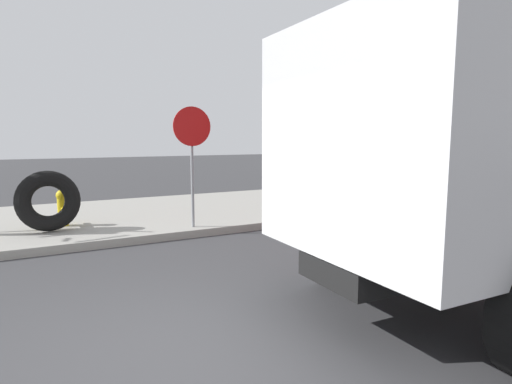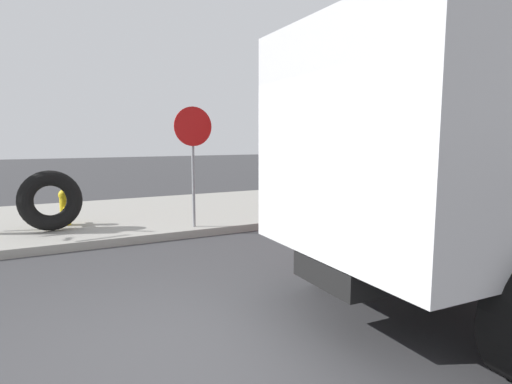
{
  "view_description": "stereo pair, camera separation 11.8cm",
  "coord_description": "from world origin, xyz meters",
  "px_view_note": "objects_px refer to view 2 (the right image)",
  "views": [
    {
      "loc": [
        -0.95,
        -3.56,
        1.92
      ],
      "look_at": [
        2.54,
        2.84,
        0.98
      ],
      "focal_mm": 29.72,
      "sensor_mm": 36.0,
      "label": 1
    },
    {
      "loc": [
        -0.85,
        -3.62,
        1.92
      ],
      "look_at": [
        2.54,
        2.84,
        0.98
      ],
      "focal_mm": 29.72,
      "sensor_mm": 36.0,
      "label": 2
    }
  ],
  "objects_px": {
    "fire_hydrant": "(65,206)",
    "stop_sign": "(193,144)",
    "street_light_pole": "(412,103)",
    "loose_tire": "(50,201)"
  },
  "relations": [
    {
      "from": "street_light_pole",
      "to": "stop_sign",
      "type": "bearing_deg",
      "value": -178.03
    },
    {
      "from": "fire_hydrant",
      "to": "stop_sign",
      "type": "bearing_deg",
      "value": -31.33
    },
    {
      "from": "loose_tire",
      "to": "street_light_pole",
      "type": "height_order",
      "value": "street_light_pole"
    },
    {
      "from": "loose_tire",
      "to": "stop_sign",
      "type": "distance_m",
      "value": 2.9
    },
    {
      "from": "stop_sign",
      "to": "street_light_pole",
      "type": "bearing_deg",
      "value": 1.97
    },
    {
      "from": "fire_hydrant",
      "to": "loose_tire",
      "type": "distance_m",
      "value": 0.56
    },
    {
      "from": "fire_hydrant",
      "to": "loose_tire",
      "type": "relative_size",
      "value": 0.64
    },
    {
      "from": "loose_tire",
      "to": "fire_hydrant",
      "type": "bearing_deg",
      "value": 59.06
    },
    {
      "from": "street_light_pole",
      "to": "fire_hydrant",
      "type": "bearing_deg",
      "value": 172.09
    },
    {
      "from": "stop_sign",
      "to": "loose_tire",
      "type": "bearing_deg",
      "value": 159.98
    }
  ]
}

